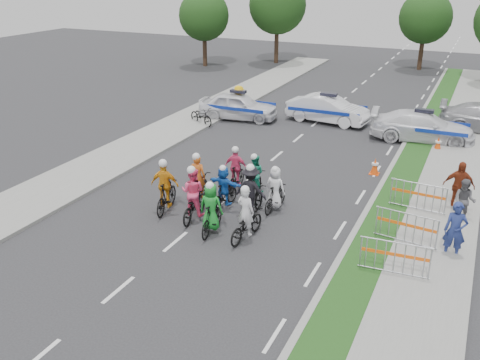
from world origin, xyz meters
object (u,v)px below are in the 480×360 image
at_px(police_car_1, 328,109).
at_px(spectator_1, 464,201).
at_px(rider_9, 236,173).
at_px(tree_4, 425,17).
at_px(rider_5, 224,190).
at_px(marshal_hiviz, 239,102).
at_px(barrier_0, 394,259).
at_px(rider_4, 251,196).
at_px(police_car_2, 422,127).
at_px(cone_0, 375,166).
at_px(tree_0, 204,15).
at_px(spectator_2, 459,186).
at_px(rider_2, 194,199).
at_px(rider_7, 275,193).
at_px(barrier_1, 406,229).
at_px(rider_1, 211,213).
at_px(spectator_0, 455,231).
at_px(rider_3, 166,191).
at_px(barrier_2, 418,198).
at_px(rider_0, 246,221).
at_px(tree_3, 277,5).
at_px(rider_6, 198,185).
at_px(rider_8, 255,180).
at_px(parked_bike, 201,116).
at_px(cone_1, 438,144).

relative_size(police_car_1, spectator_1, 2.93).
height_order(rider_9, tree_4, tree_4).
distance_m(rider_5, marshal_hiviz, 12.18).
xyz_separation_m(spectator_1, barrier_0, (-1.52, -4.57, -0.22)).
relative_size(rider_4, police_car_2, 0.40).
relative_size(spectator_1, tree_4, 0.25).
relative_size(cone_0, tree_0, 0.11).
bearing_deg(rider_9, spectator_2, -172.68).
xyz_separation_m(rider_2, rider_7, (2.32, 1.83, -0.06)).
bearing_deg(barrier_1, rider_1, -162.87).
relative_size(spectator_0, tree_4, 0.29).
distance_m(rider_4, spectator_1, 7.30).
relative_size(rider_2, spectator_2, 1.10).
bearing_deg(police_car_1, spectator_1, -135.66).
height_order(rider_3, tree_4, tree_4).
relative_size(barrier_2, tree_4, 0.32).
bearing_deg(spectator_1, rider_0, -137.43).
xyz_separation_m(barrier_0, tree_3, (-15.70, 31.14, 4.33)).
bearing_deg(rider_6, spectator_0, 166.63).
height_order(tree_0, tree_4, same).
relative_size(barrier_2, tree_0, 0.32).
bearing_deg(marshal_hiviz, tree_3, -43.41).
bearing_deg(cone_0, rider_8, -131.27).
height_order(rider_8, rider_9, rider_9).
height_order(spectator_2, marshal_hiviz, marshal_hiviz).
relative_size(rider_2, parked_bike, 1.08).
height_order(rider_1, spectator_2, rider_1).
height_order(marshal_hiviz, tree_3, tree_3).
bearing_deg(barrier_1, spectator_0, -6.86).
distance_m(tree_0, tree_4, 18.03).
bearing_deg(rider_7, rider_8, -31.57).
distance_m(rider_6, rider_9, 1.79).
xyz_separation_m(rider_3, rider_8, (2.34, 2.58, -0.12)).
distance_m(rider_2, spectator_1, 9.28).
distance_m(barrier_1, cone_0, 6.16).
relative_size(spectator_0, cone_1, 2.59).
bearing_deg(barrier_0, rider_0, 176.46).
relative_size(rider_1, rider_5, 1.10).
bearing_deg(cone_1, rider_8, -124.39).
xyz_separation_m(marshal_hiviz, barrier_1, (11.08, -11.34, -0.37)).
xyz_separation_m(rider_9, barrier_0, (6.73, -3.80, -0.14)).
bearing_deg(cone_1, rider_4, -117.06).
relative_size(barrier_0, tree_3, 0.27).
relative_size(spectator_2, tree_0, 0.29).
relative_size(spectator_0, barrier_0, 0.91).
height_order(rider_1, tree_0, tree_0).
relative_size(marshal_hiviz, barrier_0, 0.93).
height_order(rider_5, barrier_0, rider_5).
bearing_deg(cone_0, rider_2, -124.99).
bearing_deg(rider_1, spectator_2, -149.47).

